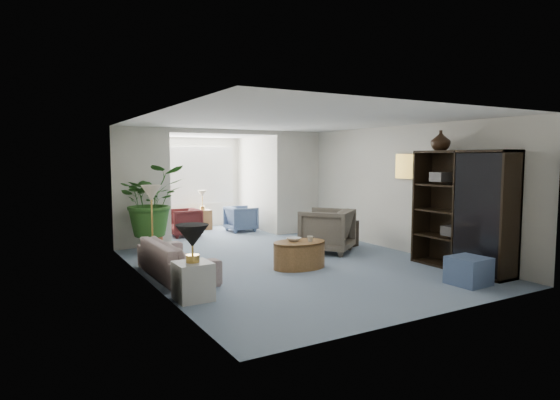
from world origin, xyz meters
TOP-DOWN VIEW (x-y plane):
  - floor at (0.00, 0.00)m, footprint 6.00×6.00m
  - sunroom_floor at (0.00, 4.10)m, footprint 2.60×2.60m
  - back_pier_left at (-1.90, 3.00)m, footprint 1.20×0.12m
  - back_pier_right at (1.90, 3.00)m, footprint 1.20×0.12m
  - back_header at (0.00, 3.00)m, footprint 2.60×0.12m
  - window_pane at (0.00, 5.18)m, footprint 2.20×0.02m
  - window_blinds at (0.00, 5.15)m, footprint 2.20×0.02m
  - framed_picture at (2.46, -0.10)m, footprint 0.04×0.50m
  - sofa at (-2.02, 0.39)m, footprint 0.78×1.92m
  - end_table at (-2.22, -0.96)m, footprint 0.47×0.47m
  - table_lamp at (-2.22, -0.96)m, footprint 0.44×0.44m
  - floor_lamp at (-2.11, 1.46)m, footprint 0.36×0.36m
  - coffee_table at (-0.04, -0.13)m, footprint 1.18×1.18m
  - coffee_bowl at (-0.09, -0.03)m, footprint 0.29×0.29m
  - coffee_cup at (0.11, -0.23)m, footprint 0.13×0.13m
  - wingback_chair at (1.14, 0.72)m, footprint 1.32×1.32m
  - side_table_dark at (1.84, 1.02)m, footprint 0.54×0.48m
  - entertainment_cabinet at (2.23, -1.59)m, footprint 0.48×1.79m
  - cabinet_urn at (2.23, -1.09)m, footprint 0.33×0.33m
  - ottoman at (1.56, -2.27)m, footprint 0.54×0.54m
  - plant_pot at (-1.84, 2.48)m, footprint 0.40×0.40m
  - house_plant at (-1.84, 2.48)m, footprint 1.27×1.10m
  - sunroom_chair_blue at (0.80, 3.97)m, footprint 0.71×0.69m
  - sunroom_chair_maroon at (-0.70, 3.97)m, footprint 0.73×0.71m
  - sunroom_table at (0.05, 4.72)m, footprint 0.42×0.33m
  - shelf_clutter at (2.18, -1.69)m, footprint 0.30×1.15m

SIDE VIEW (x-z plane):
  - floor at x=0.00m, z-range 0.00..0.00m
  - sunroom_floor at x=0.00m, z-range 0.00..0.00m
  - plant_pot at x=-1.84m, z-range 0.00..0.32m
  - ottoman at x=1.56m, z-range 0.00..0.41m
  - coffee_table at x=-0.04m, z-range 0.00..0.45m
  - end_table at x=-2.22m, z-range 0.00..0.50m
  - sunroom_table at x=0.05m, z-range 0.00..0.51m
  - side_table_dark at x=1.84m, z-range 0.00..0.54m
  - sofa at x=-2.02m, z-range 0.00..0.56m
  - sunroom_chair_blue at x=0.80m, z-range 0.00..0.64m
  - sunroom_chair_maroon at x=-0.70m, z-range 0.00..0.66m
  - wingback_chair at x=1.14m, z-range 0.00..0.87m
  - coffee_bowl at x=-0.09m, z-range 0.45..0.51m
  - coffee_cup at x=0.11m, z-range 0.45..0.55m
  - table_lamp at x=-2.22m, z-range 0.70..1.00m
  - entertainment_cabinet at x=2.23m, z-range 0.00..1.99m
  - house_plant at x=-1.84m, z-range 0.32..1.73m
  - shelf_clutter at x=2.18m, z-range 0.56..1.62m
  - back_pier_left at x=-1.90m, z-range 0.00..2.50m
  - back_pier_right at x=1.90m, z-range 0.00..2.50m
  - floor_lamp at x=-2.11m, z-range 1.11..1.39m
  - window_pane at x=0.00m, z-range 0.65..2.15m
  - window_blinds at x=0.00m, z-range 0.65..2.15m
  - framed_picture at x=2.46m, z-range 1.50..1.90m
  - cabinet_urn at x=2.23m, z-range 1.99..2.34m
  - back_header at x=0.00m, z-range 2.40..2.50m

